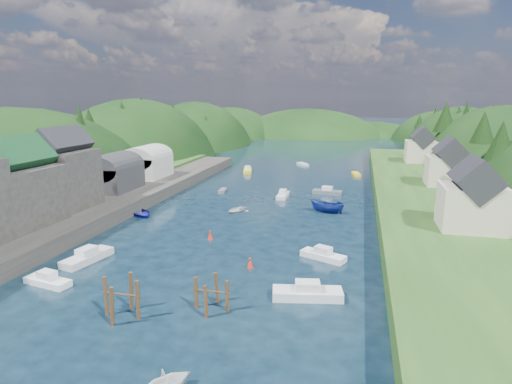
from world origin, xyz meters
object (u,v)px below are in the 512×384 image
(piling_cluster_near, at_px, (122,301))
(piling_cluster_far, at_px, (212,297))
(channel_buoy_near, at_px, (250,263))
(channel_buoy_far, at_px, (210,235))

(piling_cluster_near, xyz_separation_m, piling_cluster_far, (6.55, 2.86, -0.28))
(channel_buoy_near, xyz_separation_m, channel_buoy_far, (-7.12, 7.69, 0.00))
(piling_cluster_near, distance_m, channel_buoy_near, 14.38)
(channel_buoy_far, bearing_deg, channel_buoy_near, -47.20)
(piling_cluster_far, relative_size, channel_buoy_near, 2.99)
(piling_cluster_far, xyz_separation_m, channel_buoy_near, (0.87, 9.43, -0.60))
(piling_cluster_near, bearing_deg, channel_buoy_far, 89.11)
(piling_cluster_near, xyz_separation_m, channel_buoy_far, (0.31, 19.97, -0.88))
(channel_buoy_near, relative_size, channel_buoy_far, 1.00)
(channel_buoy_far, bearing_deg, piling_cluster_far, -69.96)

